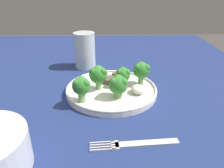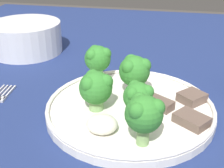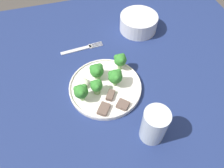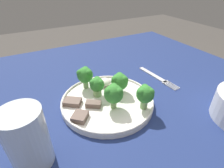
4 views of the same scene
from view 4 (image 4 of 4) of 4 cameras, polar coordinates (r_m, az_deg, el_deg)
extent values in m
cube|color=navy|center=(0.42, -3.42, -16.54)|extent=(1.24, 1.15, 0.03)
cylinder|color=brown|center=(1.24, 10.25, -2.85)|extent=(0.06, 0.06, 0.75)
cylinder|color=white|center=(0.48, -1.53, -5.76)|extent=(0.25, 0.25, 0.01)
torus|color=white|center=(0.47, -1.55, -4.90)|extent=(0.25, 0.25, 0.01)
cube|color=silver|center=(0.63, 13.06, 2.99)|extent=(0.02, 0.12, 0.00)
cube|color=silver|center=(0.59, 17.16, 0.49)|extent=(0.03, 0.02, 0.00)
cube|color=silver|center=(0.57, 18.22, -0.87)|extent=(0.01, 0.05, 0.00)
cube|color=silver|center=(0.58, 18.65, -0.66)|extent=(0.01, 0.05, 0.00)
cube|color=silver|center=(0.58, 19.08, -0.46)|extent=(0.01, 0.05, 0.00)
cube|color=silver|center=(0.59, 19.51, -0.27)|extent=(0.01, 0.05, 0.00)
cylinder|color=silver|center=(0.35, -25.95, -15.89)|extent=(0.07, 0.07, 0.12)
cylinder|color=silver|center=(0.36, -25.00, -18.49)|extent=(0.06, 0.06, 0.07)
cylinder|color=#7FA866|center=(0.50, 2.43, -1.77)|extent=(0.02, 0.02, 0.02)
sphere|color=#337F2D|center=(0.49, 2.50, 0.74)|extent=(0.05, 0.05, 0.05)
sphere|color=#337F2D|center=(0.47, 1.03, 1.41)|extent=(0.02, 0.02, 0.02)
sphere|color=#337F2D|center=(0.47, 4.04, 1.38)|extent=(0.02, 0.02, 0.02)
sphere|color=#337F2D|center=(0.49, 2.49, 2.69)|extent=(0.02, 0.02, 0.02)
cylinder|color=#7FA866|center=(0.49, -4.82, -2.63)|extent=(0.02, 0.02, 0.02)
sphere|color=#337F2D|center=(0.47, -4.95, -0.16)|extent=(0.04, 0.04, 0.04)
sphere|color=#337F2D|center=(0.46, -6.35, 0.40)|extent=(0.02, 0.02, 0.02)
sphere|color=#337F2D|center=(0.46, -3.79, 0.37)|extent=(0.02, 0.02, 0.02)
sphere|color=#337F2D|center=(0.48, -4.88, 1.53)|extent=(0.02, 0.02, 0.02)
cylinder|color=#7FA866|center=(0.52, -8.55, 0.10)|extent=(0.02, 0.02, 0.03)
sphere|color=#337F2D|center=(0.51, -8.81, 2.90)|extent=(0.05, 0.05, 0.05)
sphere|color=#337F2D|center=(0.50, -10.38, 3.54)|extent=(0.02, 0.02, 0.02)
sphere|color=#337F2D|center=(0.49, -7.67, 3.53)|extent=(0.02, 0.02, 0.02)
sphere|color=#337F2D|center=(0.51, -8.69, 4.65)|extent=(0.02, 0.02, 0.02)
cylinder|color=#7FA866|center=(0.44, 0.50, -6.36)|extent=(0.02, 0.02, 0.03)
sphere|color=#337F2D|center=(0.42, 0.52, -3.26)|extent=(0.05, 0.05, 0.05)
sphere|color=#337F2D|center=(0.41, -1.21, -2.61)|extent=(0.02, 0.02, 0.02)
sphere|color=#337F2D|center=(0.41, 2.24, -2.65)|extent=(0.02, 0.02, 0.02)
sphere|color=#337F2D|center=(0.43, 0.54, -0.99)|extent=(0.02, 0.02, 0.02)
cylinder|color=#7FA866|center=(0.45, 10.42, -6.29)|extent=(0.02, 0.02, 0.03)
sphere|color=#337F2D|center=(0.43, 10.80, -3.30)|extent=(0.04, 0.04, 0.04)
sphere|color=#337F2D|center=(0.42, 9.50, -2.72)|extent=(0.02, 0.02, 0.02)
sphere|color=#337F2D|center=(0.42, 12.59, -2.73)|extent=(0.02, 0.02, 0.02)
sphere|color=#337F2D|center=(0.44, 10.68, -1.22)|extent=(0.02, 0.02, 0.02)
cube|color=brown|center=(0.47, -12.77, -5.72)|extent=(0.05, 0.05, 0.01)
cube|color=brown|center=(0.42, -10.43, -10.44)|extent=(0.05, 0.05, 0.01)
cube|color=brown|center=(0.45, -6.10, -6.51)|extent=(0.04, 0.04, 0.01)
ellipsoid|color=silver|center=(0.53, -2.47, 0.66)|extent=(0.04, 0.04, 0.02)
camera|label=1|loc=(0.77, 40.81, 24.32)|focal=35.00mm
camera|label=2|loc=(0.74, -21.90, 26.34)|focal=50.00mm
camera|label=3|loc=(0.59, -83.52, 42.82)|focal=35.00mm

